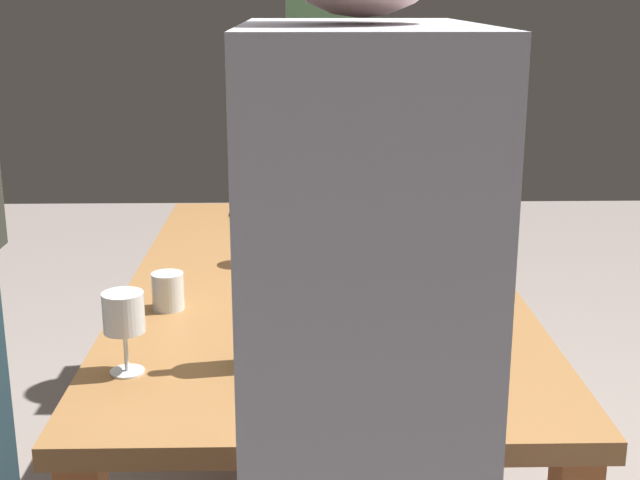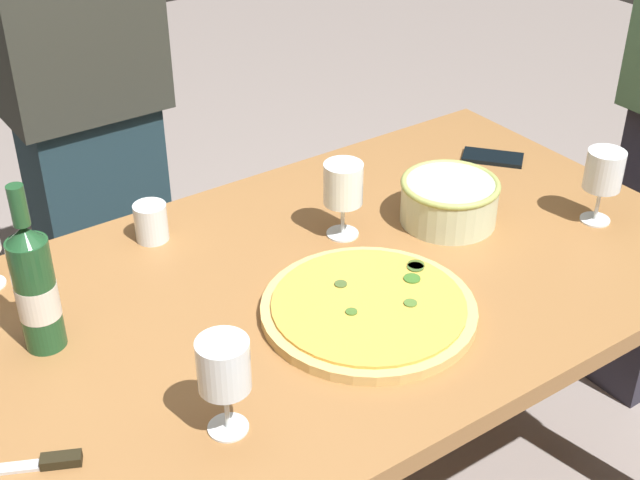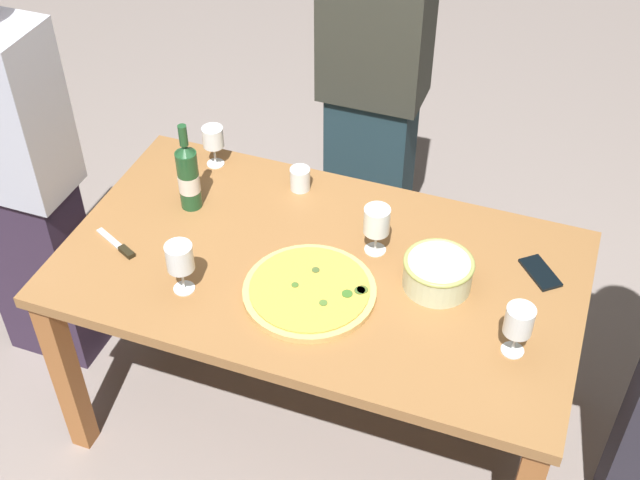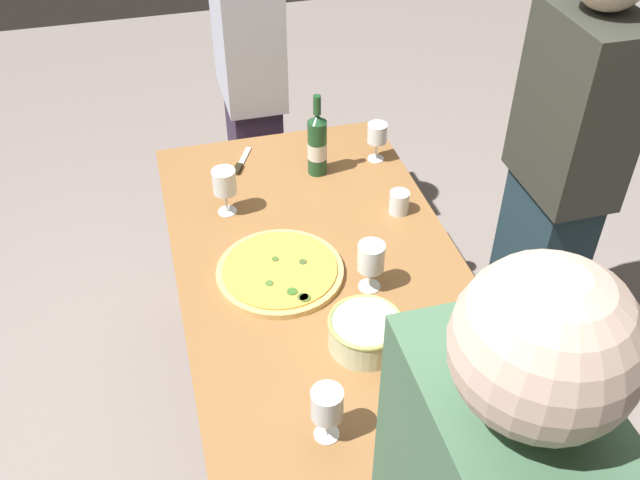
{
  "view_description": "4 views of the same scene",
  "coord_description": "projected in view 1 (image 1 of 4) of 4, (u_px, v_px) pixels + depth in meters",
  "views": [
    {
      "loc": [
        -1.99,
        0.04,
        1.41
      ],
      "look_at": [
        0.0,
        0.0,
        0.85
      ],
      "focal_mm": 49.27,
      "sensor_mm": 36.0,
      "label": 1
    },
    {
      "loc": [
        -0.8,
        -1.15,
        1.73
      ],
      "look_at": [
        0.0,
        0.0,
        0.85
      ],
      "focal_mm": 49.8,
      "sensor_mm": 36.0,
      "label": 2
    },
    {
      "loc": [
        0.65,
        -1.76,
        2.51
      ],
      "look_at": [
        0.0,
        0.0,
        0.85
      ],
      "focal_mm": 46.92,
      "sensor_mm": 36.0,
      "label": 3
    },
    {
      "loc": [
        1.63,
        -0.43,
        2.26
      ],
      "look_at": [
        0.0,
        0.0,
        0.85
      ],
      "focal_mm": 40.01,
      "sensor_mm": 36.0,
      "label": 4
    }
  ],
  "objects": [
    {
      "name": "wine_glass_by_bottle",
      "position": [
        124.0,
        315.0,
        1.55
      ],
      "size": [
        0.07,
        0.07,
        0.15
      ],
      "color": "white",
      "rests_on": "dining_table"
    },
    {
      "name": "pizza",
      "position": [
        375.0,
        272.0,
        2.11
      ],
      "size": [
        0.4,
        0.4,
        0.03
      ],
      "color": "#E4B668",
      "rests_on": "dining_table"
    },
    {
      "name": "wine_glass_near_pizza",
      "position": [
        271.0,
        218.0,
        2.19
      ],
      "size": [
        0.08,
        0.08,
        0.17
      ],
      "color": "white",
      "rests_on": "dining_table"
    },
    {
      "name": "dining_table",
      "position": [
        320.0,
        316.0,
        2.12
      ],
      "size": [
        1.6,
        0.9,
        0.75
      ],
      "color": "olive",
      "rests_on": "ground"
    },
    {
      "name": "cup_amber",
      "position": [
        168.0,
        291.0,
        1.89
      ],
      "size": [
        0.07,
        0.07,
        0.08
      ],
      "primitive_type": "cylinder",
      "color": "white",
      "rests_on": "dining_table"
    },
    {
      "name": "wine_glass_far_right",
      "position": [
        446.0,
        273.0,
        1.73
      ],
      "size": [
        0.08,
        0.08,
        0.17
      ],
      "color": "white",
      "rests_on": "dining_table"
    },
    {
      "name": "cell_phone",
      "position": [
        254.0,
        213.0,
        2.71
      ],
      "size": [
        0.15,
        0.16,
        0.01
      ],
      "primitive_type": "cube",
      "rotation": [
        0.0,
        0.0,
        3.84
      ],
      "color": "black",
      "rests_on": "dining_table"
    },
    {
      "name": "serving_bowl",
      "position": [
        305.0,
        221.0,
        2.42
      ],
      "size": [
        0.21,
        0.21,
        0.1
      ],
      "color": "beige",
      "rests_on": "dining_table"
    },
    {
      "name": "wine_glass_far_left",
      "position": [
        364.0,
        179.0,
        2.66
      ],
      "size": [
        0.08,
        0.08,
        0.17
      ],
      "color": "white",
      "rests_on": "dining_table"
    },
    {
      "name": "person_guest_left",
      "position": [
        321.0,
        143.0,
        3.16
      ],
      "size": [
        0.41,
        0.24,
        1.74
      ],
      "rotation": [
        0.0,
        0.0,
        3.12
      ],
      "color": "#2A2733",
      "rests_on": "ground"
    },
    {
      "name": "pizza_knife",
      "position": [
        414.0,
        388.0,
        1.5
      ],
      "size": [
        0.18,
        0.1,
        0.02
      ],
      "color": "silver",
      "rests_on": "dining_table"
    },
    {
      "name": "wine_bottle",
      "position": [
        259.0,
        303.0,
        1.57
      ],
      "size": [
        0.07,
        0.07,
        0.32
      ],
      "color": "#1E4C28",
      "rests_on": "dining_table"
    }
  ]
}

